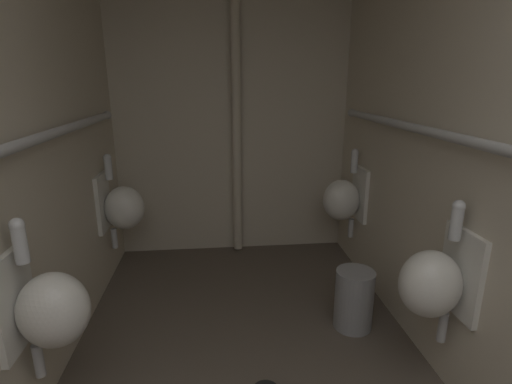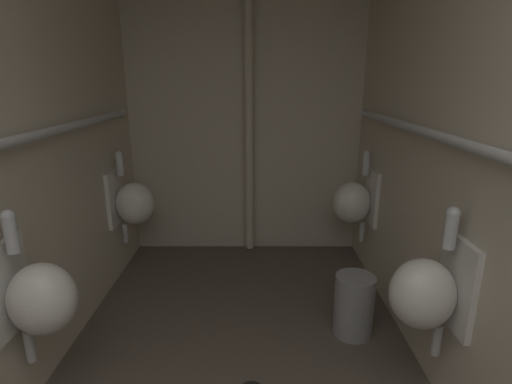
{
  "view_description": "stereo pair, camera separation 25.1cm",
  "coord_description": "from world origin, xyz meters",
  "px_view_note": "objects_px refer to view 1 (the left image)",
  "views": [
    {
      "loc": [
        -0.15,
        0.3,
        1.58
      ],
      "look_at": [
        0.1,
        2.71,
        0.88
      ],
      "focal_mm": 27.59,
      "sensor_mm": 36.0,
      "label": 1
    },
    {
      "loc": [
        0.1,
        0.3,
        1.58
      ],
      "look_at": [
        0.1,
        2.71,
        0.88
      ],
      "focal_mm": 27.59,
      "sensor_mm": 36.0,
      "label": 2
    }
  ],
  "objects_px": {
    "urinal_right_far": "(344,199)",
    "waste_bin": "(354,299)",
    "urinal_left_far": "(121,207)",
    "urinal_right_mid": "(435,281)",
    "standpipe_back_wall": "(236,113)",
    "urinal_left_mid": "(48,308)"
  },
  "relations": [
    {
      "from": "urinal_right_far",
      "to": "standpipe_back_wall",
      "type": "relative_size",
      "value": 0.3
    },
    {
      "from": "urinal_right_mid",
      "to": "waste_bin",
      "type": "relative_size",
      "value": 1.89
    },
    {
      "from": "urinal_left_far",
      "to": "standpipe_back_wall",
      "type": "xyz_separation_m",
      "value": [
        0.93,
        0.48,
        0.66
      ]
    },
    {
      "from": "urinal_right_far",
      "to": "urinal_left_far",
      "type": "bearing_deg",
      "value": -179.18
    },
    {
      "from": "urinal_right_mid",
      "to": "waste_bin",
      "type": "xyz_separation_m",
      "value": [
        -0.17,
        0.57,
        -0.43
      ]
    },
    {
      "from": "urinal_left_mid",
      "to": "waste_bin",
      "type": "xyz_separation_m",
      "value": [
        1.61,
        0.61,
        -0.43
      ]
    },
    {
      "from": "urinal_left_mid",
      "to": "urinal_right_far",
      "type": "distance_m",
      "value": 2.28
    },
    {
      "from": "urinal_left_far",
      "to": "waste_bin",
      "type": "xyz_separation_m",
      "value": [
        1.61,
        -0.8,
        -0.43
      ]
    },
    {
      "from": "waste_bin",
      "to": "urinal_left_far",
      "type": "bearing_deg",
      "value": 153.66
    },
    {
      "from": "urinal_right_far",
      "to": "standpipe_back_wall",
      "type": "height_order",
      "value": "standpipe_back_wall"
    },
    {
      "from": "waste_bin",
      "to": "urinal_left_mid",
      "type": "bearing_deg",
      "value": -159.13
    },
    {
      "from": "urinal_left_far",
      "to": "waste_bin",
      "type": "relative_size",
      "value": 1.89
    },
    {
      "from": "urinal_right_far",
      "to": "waste_bin",
      "type": "relative_size",
      "value": 1.89
    },
    {
      "from": "urinal_right_far",
      "to": "urinal_left_mid",
      "type": "bearing_deg",
      "value": -141.16
    },
    {
      "from": "urinal_left_mid",
      "to": "standpipe_back_wall",
      "type": "relative_size",
      "value": 0.3
    },
    {
      "from": "urinal_right_far",
      "to": "standpipe_back_wall",
      "type": "bearing_deg",
      "value": 151.88
    },
    {
      "from": "urinal_left_far",
      "to": "waste_bin",
      "type": "height_order",
      "value": "urinal_left_far"
    },
    {
      "from": "urinal_right_mid",
      "to": "urinal_right_far",
      "type": "relative_size",
      "value": 1.0
    },
    {
      "from": "urinal_left_mid",
      "to": "urinal_left_far",
      "type": "relative_size",
      "value": 1.0
    },
    {
      "from": "urinal_left_mid",
      "to": "urinal_right_far",
      "type": "bearing_deg",
      "value": 38.84
    },
    {
      "from": "urinal_left_far",
      "to": "urinal_right_far",
      "type": "distance_m",
      "value": 1.78
    },
    {
      "from": "urinal_right_mid",
      "to": "urinal_right_far",
      "type": "bearing_deg",
      "value": 90.0
    }
  ]
}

